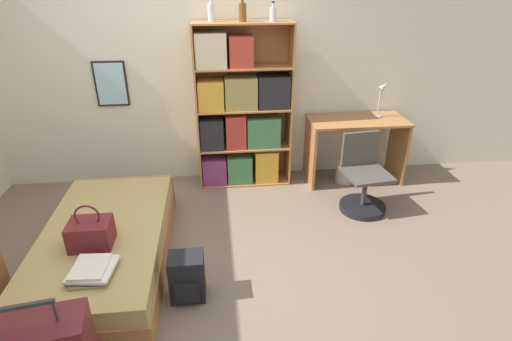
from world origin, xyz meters
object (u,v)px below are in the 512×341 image
at_px(desk_lamp, 382,93).
at_px(desk, 356,139).
at_px(book_stack_on_bed, 92,270).
at_px(backpack, 187,277).
at_px(bottle_clear, 273,14).
at_px(bottle_green, 211,12).
at_px(bottle_brown, 243,12).
at_px(desk_chair, 363,187).
at_px(handbag, 91,233).
at_px(waste_bin, 345,170).
at_px(bookcase, 240,115).
at_px(bed, 106,247).

bearing_deg(desk_lamp, desk, -167.09).
height_order(desk, desk_lamp, desk_lamp).
bearing_deg(desk, book_stack_on_bed, -143.09).
xyz_separation_m(book_stack_on_bed, desk_lamp, (2.78, 1.94, 0.63)).
height_order(book_stack_on_bed, backpack, book_stack_on_bed).
bearing_deg(bottle_clear, backpack, -115.99).
relative_size(desk_lamp, backpack, 1.11).
height_order(bottle_green, backpack, bottle_green).
height_order(bottle_brown, desk_chair, bottle_brown).
height_order(handbag, bottle_brown, bottle_brown).
relative_size(backpack, waste_bin, 1.26).
bearing_deg(bottle_clear, waste_bin, -7.24).
bearing_deg(book_stack_on_bed, bottle_brown, 57.97).
distance_m(book_stack_on_bed, backpack, 0.68).
bearing_deg(desk_chair, bookcase, 148.77).
bearing_deg(bookcase, waste_bin, -6.53).
height_order(bed, bookcase, bookcase).
distance_m(handbag, desk_lamp, 3.32).
height_order(bottle_green, desk_chair, bottle_green).
xyz_separation_m(bed, desk, (2.57, 1.32, 0.34)).
height_order(bottle_brown, waste_bin, bottle_brown).
distance_m(bed, bottle_green, 2.44).
distance_m(bottle_clear, desk, 1.68).
distance_m(bottle_clear, desk_chair, 1.98).
bearing_deg(handbag, desk, 30.77).
relative_size(bed, handbag, 5.25).
bearing_deg(desk_chair, bottle_clear, 140.87).
xyz_separation_m(desk, desk_lamp, (0.27, 0.06, 0.52)).
bearing_deg(desk_lamp, bottle_brown, 179.98).
bearing_deg(waste_bin, handbag, -149.08).
bearing_deg(bookcase, handbag, -127.67).
height_order(backpack, waste_bin, backpack).
height_order(bookcase, desk_lamp, bookcase).
xyz_separation_m(handbag, desk, (2.59, 1.54, 0.04)).
bearing_deg(waste_bin, book_stack_on_bed, -142.70).
distance_m(book_stack_on_bed, bookcase, 2.33).
bearing_deg(bottle_green, handbag, -120.80).
relative_size(bookcase, waste_bin, 6.06).
relative_size(handbag, bottle_brown, 1.44).
relative_size(desk, waste_bin, 3.70).
distance_m(book_stack_on_bed, bottle_green, 2.65).
bearing_deg(bottle_clear, desk_chair, -39.13).
bearing_deg(bottle_clear, book_stack_on_bed, -128.07).
relative_size(desk, backpack, 2.93).
distance_m(book_stack_on_bed, bottle_brown, 2.74).
bearing_deg(desk, handbag, -149.23).
xyz_separation_m(bed, book_stack_on_bed, (0.07, -0.56, 0.23)).
bearing_deg(desk_chair, bottle_green, 152.58).
distance_m(bottle_green, desk_lamp, 2.06).
bearing_deg(backpack, desk, 43.33).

